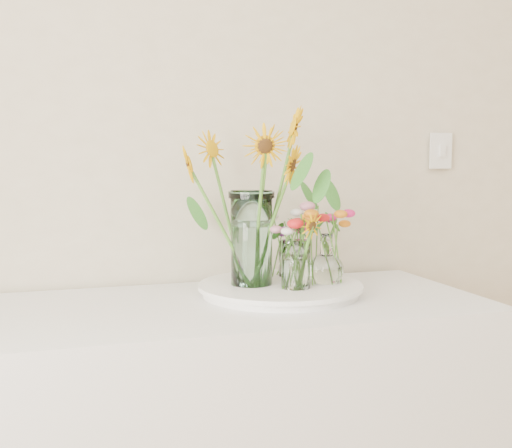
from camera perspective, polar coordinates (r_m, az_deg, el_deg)
The scene contains 9 objects.
tray at distance 1.78m, azimuth 2.17°, elevation -5.89°, with size 0.43×0.43×0.03m, color white.
mason_jar at distance 1.75m, azimuth -0.41°, elevation -1.30°, with size 0.11×0.11×0.26m, color #A7D6C7.
sunflower_bouquet at distance 1.73m, azimuth -0.41°, elevation 2.39°, with size 0.56×0.56×0.49m, color #DB9D04, non-canonical shape.
small_vase_a at distance 1.71m, azimuth 3.56°, elevation -3.69°, with size 0.08×0.08×0.13m, color white.
wildflower_posy_a at distance 1.70m, azimuth 3.57°, elevation -2.20°, with size 0.17×0.17×0.22m, color orange, non-canonical shape.
small_vase_b at distance 1.79m, azimuth 6.25°, elevation -3.14°, with size 0.10×0.10×0.14m, color white, non-canonical shape.
wildflower_posy_b at distance 1.78m, azimuth 6.27°, elevation -1.70°, with size 0.23×0.23×0.23m, color orange, non-canonical shape.
small_vase_c at distance 1.88m, azimuth 2.99°, elevation -3.15°, with size 0.06×0.06×0.11m, color white.
wildflower_posy_c at distance 1.88m, azimuth 3.00°, elevation -1.79°, with size 0.21×0.21×0.20m, color orange, non-canonical shape.
Camera 1 is at (-0.80, 0.34, 1.27)m, focal length 45.00 mm.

